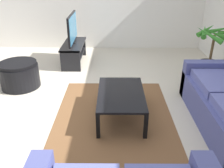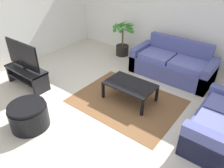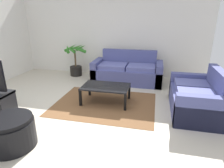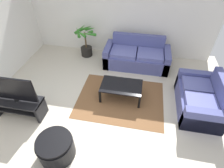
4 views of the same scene
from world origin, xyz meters
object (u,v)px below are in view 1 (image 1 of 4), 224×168
at_px(ottoman, 20,75).
at_px(tv, 72,28).
at_px(potted_palm, 211,54).
at_px(coffee_table, 121,96).
at_px(tv_stand, 74,50).

bearing_deg(ottoman, tv, 147.03).
bearing_deg(tv, potted_palm, 75.29).
distance_m(coffee_table, ottoman, 2.06).
bearing_deg(coffee_table, tv_stand, -155.61).
bearing_deg(tv_stand, potted_palm, 75.31).
height_order(tv, potted_palm, tv).
relative_size(coffee_table, potted_palm, 1.00).
height_order(tv_stand, potted_palm, potted_palm).
xyz_separation_m(tv, potted_palm, (0.74, 2.81, -0.33)).
relative_size(tv, ottoman, 1.55).
bearing_deg(tv, ottoman, -32.97).
distance_m(tv_stand, ottoman, 1.48).
distance_m(tv_stand, potted_palm, 2.91).
distance_m(tv, potted_palm, 2.92).
xyz_separation_m(tv_stand, potted_palm, (0.74, 2.81, 0.16)).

